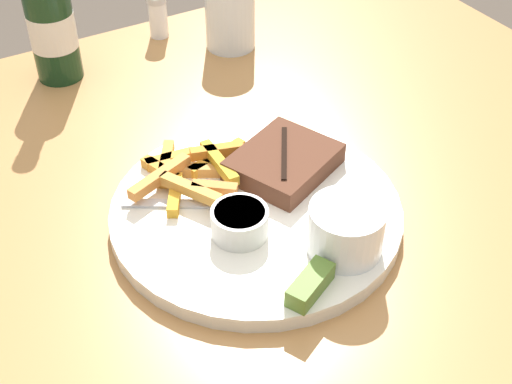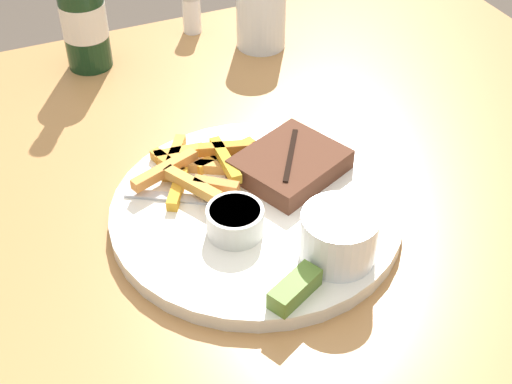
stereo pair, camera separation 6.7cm
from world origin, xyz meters
TOP-DOWN VIEW (x-y plane):
  - dining_table at (0.00, 0.00)m, footprint 1.13×0.97m
  - dinner_plate at (0.00, 0.00)m, footprint 0.31×0.31m
  - steak_portion at (0.06, 0.04)m, footprint 0.14×0.13m
  - fries_pile at (-0.03, 0.08)m, footprint 0.16×0.14m
  - coleslaw_cup at (0.04, -0.10)m, footprint 0.08×0.08m
  - dipping_sauce_cup at (-0.04, -0.03)m, footprint 0.06×0.06m
  - pickle_spear at (-0.02, -0.13)m, footprint 0.06×0.04m
  - fork_utensil at (-0.07, 0.04)m, footprint 0.12×0.08m
  - beer_bottle at (-0.09, 0.39)m, footprint 0.06×0.06m
  - drinking_glass at (0.16, 0.35)m, footprint 0.07×0.07m
  - salt_shaker at (0.08, 0.43)m, footprint 0.03×0.03m

SIDE VIEW (x-z plane):
  - dining_table at x=0.00m, z-range 0.29..1.05m
  - dinner_plate at x=0.00m, z-range 0.76..0.78m
  - fork_utensil at x=-0.07m, z-range 0.78..0.79m
  - pickle_spear at x=-0.02m, z-range 0.78..0.80m
  - fries_pile at x=-0.03m, z-range 0.78..0.80m
  - steak_portion at x=0.06m, z-range 0.78..0.81m
  - salt_shaker at x=0.08m, z-range 0.76..0.83m
  - dipping_sauce_cup at x=-0.04m, z-range 0.78..0.81m
  - coleslaw_cup at x=0.04m, z-range 0.79..0.84m
  - drinking_glass at x=0.16m, z-range 0.76..0.87m
  - beer_bottle at x=-0.09m, z-range 0.73..0.94m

